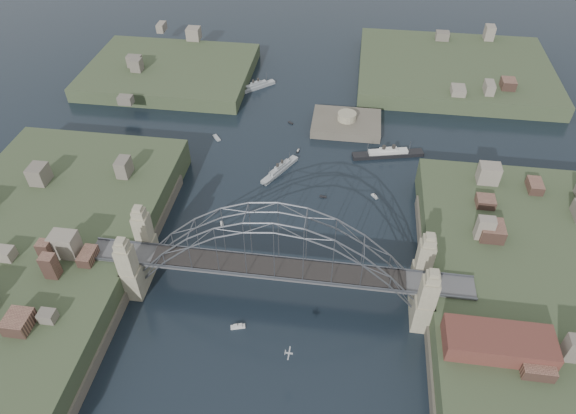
# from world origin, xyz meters

# --- Properties ---
(ground) EXTENTS (500.00, 500.00, 0.00)m
(ground) POSITION_xyz_m (0.00, 0.00, 0.00)
(ground) COLOR black
(ground) RESTS_ON ground
(bridge) EXTENTS (84.00, 13.80, 24.60)m
(bridge) POSITION_xyz_m (0.00, 0.00, 12.32)
(bridge) COLOR #4D4D50
(bridge) RESTS_ON ground
(shore_west) EXTENTS (50.50, 90.00, 12.00)m
(shore_west) POSITION_xyz_m (-57.32, 0.00, 1.97)
(shore_west) COLOR #334127
(shore_west) RESTS_ON ground
(shore_east) EXTENTS (50.50, 90.00, 12.00)m
(shore_east) POSITION_xyz_m (57.32, 0.00, 1.97)
(shore_east) COLOR #334127
(shore_east) RESTS_ON ground
(headland_nw) EXTENTS (60.00, 45.00, 9.00)m
(headland_nw) POSITION_xyz_m (-55.00, 95.00, 0.50)
(headland_nw) COLOR #334127
(headland_nw) RESTS_ON ground
(headland_ne) EXTENTS (70.00, 55.00, 9.50)m
(headland_ne) POSITION_xyz_m (50.00, 110.00, 0.75)
(headland_ne) COLOR #334127
(headland_ne) RESTS_ON ground
(fort_island) EXTENTS (22.00, 16.00, 9.40)m
(fort_island) POSITION_xyz_m (12.00, 70.00, -0.34)
(fort_island) COLOR #4E483C
(fort_island) RESTS_ON ground
(wharf_shed) EXTENTS (20.00, 8.00, 4.00)m
(wharf_shed) POSITION_xyz_m (44.00, -14.00, 10.00)
(wharf_shed) COLOR #592D26
(wharf_shed) RESTS_ON shore_east
(naval_cruiser_near) EXTENTS (9.29, 14.48, 4.63)m
(naval_cruiser_near) POSITION_xyz_m (-5.96, 44.07, 0.72)
(naval_cruiser_near) COLOR #9CA2A4
(naval_cruiser_near) RESTS_ON ground
(naval_cruiser_far) EXTENTS (12.80, 11.91, 5.19)m
(naval_cruiser_far) POSITION_xyz_m (-21.74, 91.08, 0.81)
(naval_cruiser_far) COLOR #9CA2A4
(naval_cruiser_far) RESTS_ON ground
(ocean_liner) EXTENTS (21.64, 7.86, 5.29)m
(ocean_liner) POSITION_xyz_m (25.31, 55.99, 0.82)
(ocean_liner) COLOR black
(ocean_liner) RESTS_ON ground
(aeroplane) EXTENTS (1.53, 2.91, 0.42)m
(aeroplane) POSITION_xyz_m (5.27, -20.35, 8.15)
(aeroplane) COLOR #B8BCC1
(small_boat_a) EXTENTS (1.41, 2.30, 0.45)m
(small_boat_a) POSITION_xyz_m (-17.64, 19.84, 0.15)
(small_boat_a) COLOR silver
(small_boat_a) RESTS_ON ground
(small_boat_b) EXTENTS (1.96, 0.79, 0.45)m
(small_boat_b) POSITION_xyz_m (7.53, 34.28, 0.15)
(small_boat_b) COLOR silver
(small_boat_b) RESTS_ON ground
(small_boat_c) EXTENTS (3.24, 1.82, 1.43)m
(small_boat_c) POSITION_xyz_m (-6.91, -10.58, 0.28)
(small_boat_c) COLOR silver
(small_boat_c) RESTS_ON ground
(small_boat_d) EXTENTS (2.06, 2.34, 1.43)m
(small_boat_d) POSITION_xyz_m (21.58, 36.27, 0.29)
(small_boat_d) COLOR silver
(small_boat_d) RESTS_ON ground
(small_boat_e) EXTENTS (3.30, 3.81, 0.45)m
(small_boat_e) POSITION_xyz_m (-28.37, 58.16, 0.15)
(small_boat_e) COLOR silver
(small_boat_e) RESTS_ON ground
(small_boat_f) EXTENTS (0.92, 1.84, 1.43)m
(small_boat_f) POSITION_xyz_m (-1.90, 54.59, 0.29)
(small_boat_f) COLOR silver
(small_boat_f) RESTS_ON ground
(small_boat_h) EXTENTS (1.85, 1.67, 0.45)m
(small_boat_h) POSITION_xyz_m (-6.28, 69.98, 0.15)
(small_boat_h) COLOR silver
(small_boat_h) RESTS_ON ground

